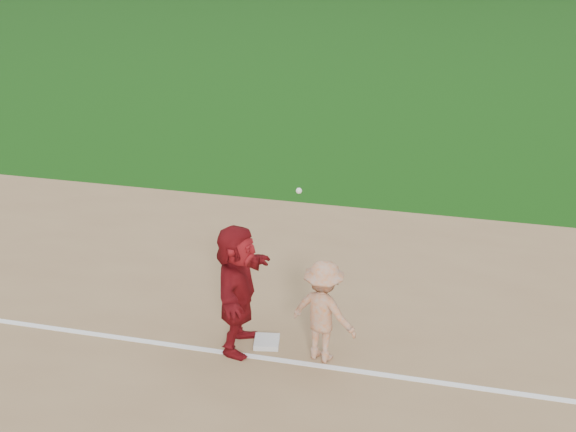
# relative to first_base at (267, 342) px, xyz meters

# --- Properties ---
(ground) EXTENTS (160.00, 160.00, 0.00)m
(ground) POSITION_rel_first_base_xyz_m (-0.12, 0.44, -0.06)
(ground) COLOR #13440D
(ground) RESTS_ON ground
(foul_line) EXTENTS (60.00, 0.10, 0.01)m
(foul_line) POSITION_rel_first_base_xyz_m (-0.12, -0.36, -0.04)
(foul_line) COLOR white
(foul_line) RESTS_ON infield_dirt
(first_base) EXTENTS (0.43, 0.43, 0.08)m
(first_base) POSITION_rel_first_base_xyz_m (0.00, 0.00, 0.00)
(first_base) COLOR silver
(first_base) RESTS_ON infield_dirt
(base_runner) EXTENTS (0.65, 1.89, 2.01)m
(base_runner) POSITION_rel_first_base_xyz_m (-0.40, -0.13, 0.97)
(base_runner) COLOR maroon
(base_runner) RESTS_ON infield_dirt
(first_base_play) EXTENTS (1.16, 0.90, 2.51)m
(first_base_play) POSITION_rel_first_base_xyz_m (0.89, -0.13, 0.75)
(first_base_play) COLOR #A5A5A8
(first_base_play) RESTS_ON infield_dirt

